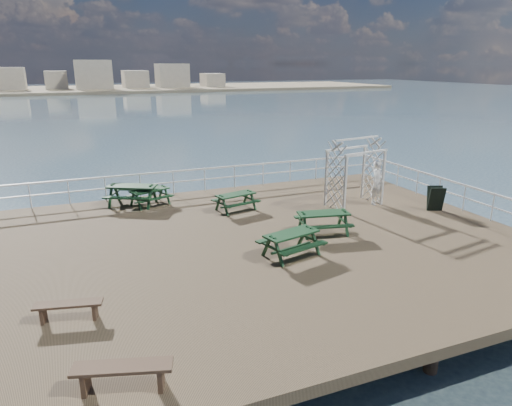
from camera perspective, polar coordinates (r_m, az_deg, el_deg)
The scene contains 13 objects.
ground at distance 15.42m, azimuth 0.65°, elevation -5.29°, with size 18.00×14.00×0.30m, color brown.
sea_backdrop at distance 148.46m, azimuth -15.45°, elevation 14.02°, with size 300.00×300.00×9.20m.
railing at distance 17.33m, azimuth -2.83°, elevation 0.81°, with size 17.77×13.76×1.10m.
picnic_table_a at distance 19.60m, azimuth -13.14°, elevation 1.16°, with size 1.93×1.74×0.78m.
picnic_table_b at distance 19.74m, azimuth -15.21°, elevation 1.48°, with size 2.50×2.34×0.97m.
picnic_table_c at distance 18.44m, azimuth -2.55°, elevation 0.60°, with size 1.85×1.62×0.78m.
picnic_table_d at distance 14.10m, azimuth 4.44°, elevation -4.49°, with size 2.04×1.79×0.85m.
picnic_table_e at distance 16.06m, azimuth 8.43°, elevation -1.89°, with size 2.02×1.75×0.86m.
flat_bench_near at distance 11.62m, azimuth -22.39°, elevation -11.94°, with size 1.57×0.69×0.44m.
flat_bench_far at distance 9.09m, azimuth -16.32°, elevation -19.56°, with size 1.84×0.92×0.51m.
trellis_arbor at distance 19.34m, azimuth 12.26°, elevation 3.36°, with size 2.46×1.59×2.85m.
sandwich_board at distance 19.73m, azimuth 21.53°, elevation 0.49°, with size 0.74×0.66×1.01m.
person at distance 19.76m, azimuth 14.93°, elevation 2.45°, with size 0.68×0.44×1.86m, color white.
Camera 1 is at (-5.50, -13.16, 5.70)m, focal length 32.00 mm.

